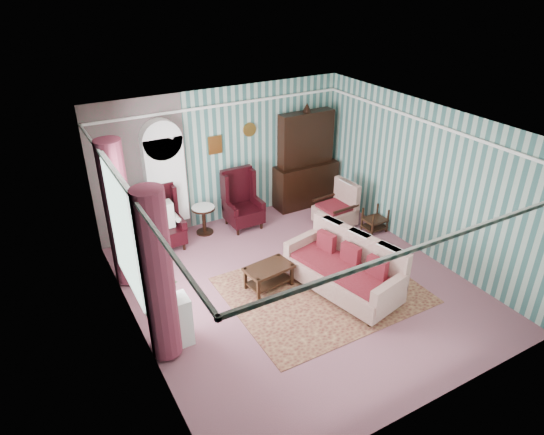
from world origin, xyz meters
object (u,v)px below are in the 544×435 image
wingback_right (243,200)px  nest_table (375,220)px  bookcase (166,187)px  coffee_table (269,277)px  plant_stand (172,323)px  round_side_table (204,220)px  sofa (343,266)px  floral_armchair (336,203)px  wingback_left (163,219)px  seated_woman (163,221)px  dresser_hutch (307,157)px

wingback_right → nest_table: size_ratio=2.31×
bookcase → nest_table: size_ratio=4.15×
coffee_table → plant_stand: bearing=-164.2°
round_side_table → sofa: sofa is taller
bookcase → sofa: 3.88m
plant_stand → floral_armchair: floral_armchair is taller
bookcase → round_side_table: bookcase is taller
bookcase → plant_stand: bearing=-108.5°
wingback_right → round_side_table: size_ratio=2.08×
wingback_left → wingback_right: size_ratio=1.00×
round_side_table → sofa: (1.29, -3.07, 0.21)m
wingback_right → coffee_table: wingback_right is taller
seated_woman → coffee_table: size_ratio=1.45×
nest_table → plant_stand: (-4.87, -1.20, 0.13)m
floral_armchair → wingback_left: bearing=71.0°
wingback_left → sofa: bearing=-53.2°
nest_table → floral_armchair: floral_armchair is taller
seated_woman → sofa: seated_woman is taller
dresser_hutch → wingback_left: size_ratio=1.89×
wingback_left → round_side_table: bearing=9.5°
sofa → wingback_left: bearing=24.3°
nest_table → sofa: (-1.88, -1.37, 0.24)m
bookcase → dresser_hutch: (3.25, -0.12, 0.06)m
sofa → round_side_table: bearing=10.2°
bookcase → dresser_hutch: dresser_hutch is taller
wingback_left → coffee_table: bearing=-62.7°
bookcase → round_side_table: 1.07m
plant_stand → floral_armchair: size_ratio=0.74×
wingback_left → bookcase: bearing=57.3°
wingback_right → nest_table: wingback_right is taller
seated_woman → plant_stand: (-0.80, -2.75, -0.19)m
wingback_right → coffee_table: size_ratio=1.53×
wingback_left → sofa: size_ratio=0.61×
nest_table → sofa: sofa is taller
wingback_left → plant_stand: wingback_left is taller
dresser_hutch → bookcase: bearing=177.9°
bookcase → floral_armchair: 3.53m
nest_table → plant_stand: plant_stand is taller
dresser_hutch → coffee_table: size_ratio=2.90×
coffee_table → bookcase: bearing=108.9°
coffee_table → wingback_left: bearing=117.3°
wingback_right → floral_armchair: size_ratio=1.16×
wingback_right → round_side_table: 0.92m
round_side_table → wingback_right: bearing=-10.0°
bookcase → wingback_right: size_ratio=1.79×
dresser_hutch → plant_stand: size_ratio=2.95×
wingback_left → round_side_table: (0.90, 0.15, -0.33)m
dresser_hutch → sofa: (-1.31, -3.19, -0.67)m
wingback_right → floral_armchair: wingback_right is taller
wingback_right → sofa: wingback_right is taller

